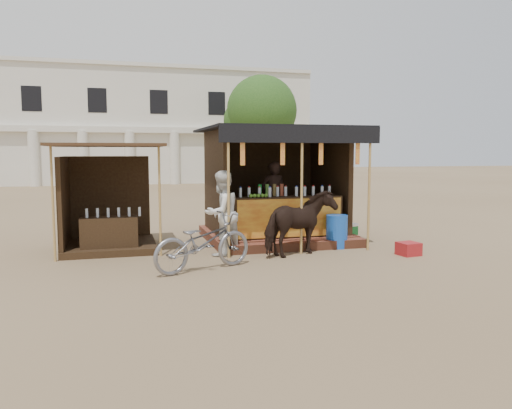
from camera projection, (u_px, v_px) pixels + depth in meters
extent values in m
plane|color=#846B4C|center=(279.00, 273.00, 9.06)|extent=(120.00, 120.00, 0.00)
cube|color=brown|center=(274.00, 235.00, 12.66)|extent=(3.40, 2.80, 0.22)
cube|color=brown|center=(295.00, 246.00, 11.18)|extent=(3.40, 0.35, 0.20)
cube|color=#332412|center=(286.00, 216.00, 11.69)|extent=(2.60, 0.55, 0.95)
cube|color=#BA4715|center=(290.00, 218.00, 11.42)|extent=(2.50, 0.02, 0.88)
cube|color=#332412|center=(261.00, 179.00, 13.72)|extent=(3.00, 0.12, 2.50)
cube|color=#332412|center=(215.00, 182.00, 12.13)|extent=(0.12, 2.50, 2.50)
cube|color=#332412|center=(329.00, 180.00, 12.92)|extent=(0.12, 2.50, 2.50)
cube|color=black|center=(277.00, 129.00, 12.20)|extent=(3.60, 3.60, 0.06)
cube|color=black|center=(303.00, 134.00, 10.51)|extent=(3.60, 0.06, 0.36)
cylinder|color=tan|center=(229.00, 192.00, 10.24)|extent=(0.06, 0.06, 2.75)
cylinder|color=tan|center=(302.00, 191.00, 10.66)|extent=(0.06, 0.06, 2.75)
cylinder|color=tan|center=(369.00, 189.00, 11.09)|extent=(0.06, 0.06, 2.75)
cube|color=red|center=(243.00, 152.00, 10.23)|extent=(0.10, 0.02, 0.55)
cube|color=red|center=(283.00, 152.00, 10.46)|extent=(0.10, 0.02, 0.55)
cube|color=red|center=(321.00, 152.00, 10.69)|extent=(0.10, 0.02, 0.55)
cube|color=red|center=(358.00, 152.00, 10.92)|extent=(0.10, 0.02, 0.55)
imported|color=black|center=(273.00, 196.00, 12.66)|extent=(0.64, 0.43, 1.74)
cube|color=#332412|center=(110.00, 246.00, 11.32)|extent=(2.00, 2.00, 0.15)
cube|color=#332412|center=(110.00, 199.00, 12.13)|extent=(1.90, 0.10, 2.10)
cube|color=#332412|center=(64.00, 204.00, 10.97)|extent=(0.10, 1.90, 2.10)
cube|color=#472D19|center=(107.00, 145.00, 10.99)|extent=(2.40, 2.40, 0.06)
cylinder|color=tan|center=(53.00, 204.00, 9.92)|extent=(0.05, 0.05, 2.35)
cylinder|color=tan|center=(160.00, 201.00, 10.48)|extent=(0.05, 0.05, 2.35)
cube|color=#332412|center=(109.00, 235.00, 10.81)|extent=(1.20, 0.50, 0.80)
imported|color=black|center=(300.00, 223.00, 10.54)|extent=(1.80, 1.35, 1.39)
imported|color=gray|center=(203.00, 242.00, 9.25)|extent=(2.14, 1.40, 1.06)
imported|color=silver|center=(222.00, 213.00, 10.59)|extent=(1.11, 1.05, 1.81)
cylinder|color=#184FB5|center=(337.00, 231.00, 11.47)|extent=(0.61, 0.61, 0.76)
cube|color=maroon|center=(408.00, 249.00, 10.65)|extent=(0.47, 0.45, 0.28)
cube|color=#186D2A|center=(343.00, 234.00, 12.18)|extent=(0.73, 0.61, 0.40)
cube|color=white|center=(343.00, 225.00, 12.16)|extent=(0.76, 0.64, 0.06)
cube|color=silver|center=(128.00, 128.00, 36.87)|extent=(26.00, 7.00, 8.00)
cube|color=silver|center=(129.00, 130.00, 33.45)|extent=(26.00, 0.50, 0.40)
cube|color=silver|center=(128.00, 64.00, 33.10)|extent=(26.00, 0.30, 0.25)
cylinder|color=silver|center=(34.00, 158.00, 32.07)|extent=(0.70, 0.70, 3.60)
cylinder|color=silver|center=(83.00, 158.00, 32.86)|extent=(0.70, 0.70, 3.60)
cylinder|color=silver|center=(130.00, 158.00, 33.65)|extent=(0.70, 0.70, 3.60)
cylinder|color=silver|center=(175.00, 158.00, 34.44)|extent=(0.70, 0.70, 3.60)
cylinder|color=silver|center=(217.00, 158.00, 35.24)|extent=(0.70, 0.70, 3.60)
cylinder|color=silver|center=(258.00, 158.00, 36.03)|extent=(0.70, 0.70, 3.60)
cylinder|color=silver|center=(297.00, 158.00, 36.82)|extent=(0.70, 0.70, 3.60)
cylinder|color=#382314|center=(262.00, 155.00, 31.53)|extent=(0.50, 0.50, 4.00)
sphere|color=#3C5F20|center=(262.00, 110.00, 31.23)|extent=(4.40, 4.40, 4.40)
sphere|color=#3C5F20|center=(247.00, 121.00, 31.66)|extent=(2.99, 2.99, 2.99)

